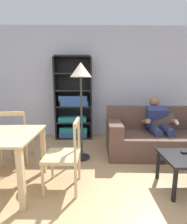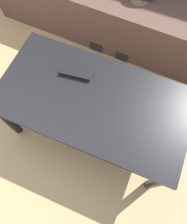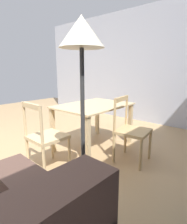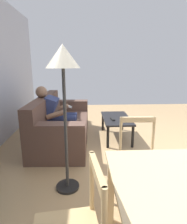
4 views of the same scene
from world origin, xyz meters
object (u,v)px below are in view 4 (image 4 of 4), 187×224
at_px(tv_remote, 113,119).
at_px(floor_lamp, 63,71).
at_px(coffee_table, 116,120).
at_px(dining_chair_facing_couch, 139,160).
at_px(person_lounging, 57,113).
at_px(dining_table, 184,210).
at_px(couch, 60,125).

distance_m(tv_remote, floor_lamp, 1.87).
height_order(coffee_table, dining_chair_facing_couch, dining_chair_facing_couch).
distance_m(person_lounging, floor_lamp, 1.72).
height_order(person_lounging, dining_chair_facing_couch, person_lounging).
xyz_separation_m(dining_chair_facing_couch, floor_lamp, (0.16, 0.82, 0.96)).
xyz_separation_m(coffee_table, floor_lamp, (-1.57, 0.85, 1.03)).
distance_m(person_lounging, tv_remote, 1.07).
bearing_deg(person_lounging, dining_chair_facing_couch, -145.29).
xyz_separation_m(coffee_table, tv_remote, (-0.14, 0.10, 0.07)).
distance_m(coffee_table, floor_lamp, 2.06).
xyz_separation_m(coffee_table, dining_chair_facing_couch, (-1.73, 0.04, 0.06)).
bearing_deg(dining_table, person_lounging, 23.85).
height_order(couch, floor_lamp, floor_lamp).
bearing_deg(coffee_table, floor_lamp, 151.46).
distance_m(coffee_table, dining_chair_facing_couch, 1.73).
bearing_deg(dining_chair_facing_couch, couch, 33.17).
relative_size(person_lounging, dining_table, 0.91).
relative_size(couch, person_lounging, 1.91).
relative_size(person_lounging, dining_chair_facing_couch, 1.21).
bearing_deg(couch, dining_table, -157.23).
distance_m(tv_remote, dining_chair_facing_couch, 1.59).
distance_m(couch, tv_remote, 1.03).
height_order(coffee_table, tv_remote, tv_remote).
bearing_deg(tv_remote, couch, -11.68).
xyz_separation_m(dining_table, dining_chair_facing_couch, (0.92, -0.00, -0.17)).
height_order(coffee_table, dining_table, dining_table).
bearing_deg(tv_remote, person_lounging, -9.93).
height_order(tv_remote, dining_table, dining_table).
bearing_deg(dining_table, floor_lamp, 37.00).
bearing_deg(person_lounging, couch, -56.52).
distance_m(couch, dining_table, 2.81).
bearing_deg(dining_table, coffee_table, -0.80).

